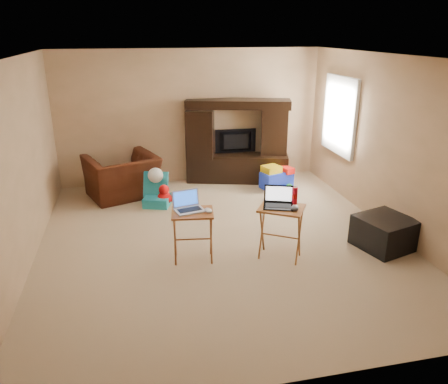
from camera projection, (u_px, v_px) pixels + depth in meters
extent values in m
plane|color=beige|center=(221.00, 240.00, 6.22)|extent=(5.50, 5.50, 0.00)
plane|color=silver|center=(221.00, 57.00, 5.35)|extent=(5.50, 5.50, 0.00)
plane|color=tan|center=(191.00, 117.00, 8.30)|extent=(5.00, 0.00, 5.00)
plane|color=tan|center=(297.00, 252.00, 3.27)|extent=(5.00, 0.00, 5.00)
plane|color=tan|center=(19.00, 167.00, 5.28)|extent=(0.00, 5.50, 5.50)
plane|color=tan|center=(390.00, 145.00, 6.28)|extent=(0.00, 5.50, 5.50)
plane|color=white|center=(341.00, 115.00, 7.65)|extent=(0.00, 1.20, 1.20)
cube|color=white|center=(340.00, 115.00, 7.64)|extent=(0.06, 1.14, 1.34)
cube|color=black|center=(238.00, 141.00, 8.38)|extent=(2.01, 1.00, 1.59)
imported|color=black|center=(236.00, 142.00, 8.49)|extent=(0.81, 0.14, 0.47)
imported|color=#441B0E|center=(122.00, 177.00, 7.71)|extent=(1.43, 1.34, 0.75)
cube|color=black|center=(384.00, 233.00, 5.95)|extent=(0.83, 0.83, 0.43)
cube|color=#975624|center=(193.00, 236.00, 5.57)|extent=(0.57, 0.48, 0.68)
cube|color=#AA5B29|center=(280.00, 233.00, 5.62)|extent=(0.70, 0.66, 0.71)
cube|color=#B8B8BD|center=(189.00, 202.00, 5.43)|extent=(0.41, 0.36, 0.24)
cube|color=black|center=(279.00, 198.00, 5.46)|extent=(0.45, 0.41, 0.24)
ellipsoid|color=silver|center=(208.00, 211.00, 5.41)|extent=(0.11, 0.15, 0.06)
ellipsoid|color=#3D3C41|center=(295.00, 208.00, 5.40)|extent=(0.13, 0.17, 0.06)
cylinder|color=red|center=(295.00, 196.00, 5.57)|extent=(0.07, 0.07, 0.22)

